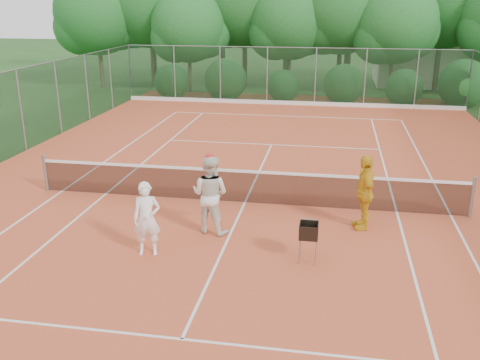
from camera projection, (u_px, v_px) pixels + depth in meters
The scene contains 14 objects.
ground at pixel (245, 204), 14.89m from camera, with size 120.00×120.00×0.00m, color #204619.
clay_court at pixel (245, 203), 14.89m from camera, with size 18.00×36.00×0.02m, color #CE542F.
club_building at pixel (438, 62), 35.33m from camera, with size 8.00×5.00×3.00m, color beige.
tennis_net at pixel (245, 186), 14.72m from camera, with size 11.97×0.10×1.10m.
player_white at pixel (147, 219), 11.67m from camera, with size 0.61×0.40×1.67m, color white.
player_center_grp at pixel (210, 194), 12.75m from camera, with size 1.09×0.94×1.96m.
player_yellow at pixel (364, 192), 12.98m from camera, with size 1.09×0.46×1.87m, color gold.
ball_hopper at pixel (309, 231), 11.36m from camera, with size 0.38×0.38×0.88m.
stray_ball_a at pixel (225, 122), 24.55m from camera, with size 0.07×0.07×0.07m, color #ACC62E.
stray_ball_b at pixel (247, 119), 25.08m from camera, with size 0.07×0.07×0.07m, color gold.
stray_ball_c at pixel (351, 134), 22.30m from camera, with size 0.07×0.07×0.07m, color #C8D331.
court_markings at pixel (245, 203), 14.88m from camera, with size 11.03×23.83×0.01m.
fence_back at pixel (291, 76), 28.40m from camera, with size 18.07×0.07×3.00m.
tropical_treeline at pixel (324, 4), 31.88m from camera, with size 32.10×8.49×15.03m.
Camera 1 is at (2.27, -13.71, 5.40)m, focal length 40.00 mm.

